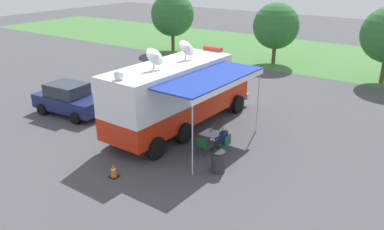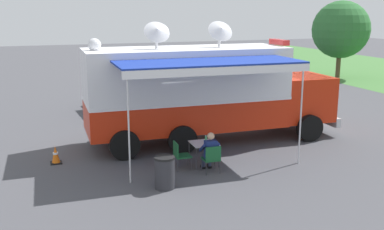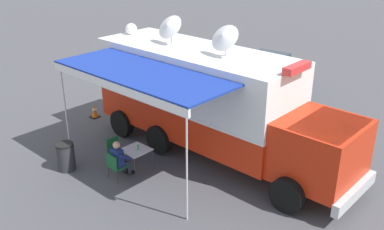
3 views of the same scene
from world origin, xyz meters
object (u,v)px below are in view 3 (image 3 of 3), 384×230
folding_table (136,151)px  traffic_cone (94,111)px  trash_bin (66,157)px  car_behind_truck (263,74)px  folding_chair_at_table (115,165)px  water_bottle (138,147)px  seated_responder (120,158)px  command_truck (212,99)px  folding_chair_beside_table (115,149)px

folding_table → traffic_cone: 4.78m
trash_bin → car_behind_truck: car_behind_truck is taller
folding_table → car_behind_truck: bearing=-174.4°
folding_chair_at_table → car_behind_truck: (-9.54, -0.81, 0.37)m
water_bottle → seated_responder: 0.68m
water_bottle → seated_responder: (0.64, -0.13, -0.18)m
car_behind_truck → traffic_cone: bearing=-27.1°
command_truck → traffic_cone: size_ratio=16.47×
seated_responder → traffic_cone: 4.99m
folding_chair_beside_table → folding_table: bearing=98.4°
trash_bin → command_truck: bearing=144.9°
folding_chair_beside_table → seated_responder: 0.95m
traffic_cone → car_behind_truck: bearing=152.9°
trash_bin → water_bottle: bearing=129.2°
command_truck → folding_table: bearing=-22.7°
folding_chair_beside_table → trash_bin: (1.30, -0.86, -0.06)m
car_behind_truck → seated_responder: bearing=5.0°
command_truck → folding_table: 2.98m
command_truck → water_bottle: (2.46, -0.96, -1.11)m
water_bottle → trash_bin: 2.34m
folding_chair_at_table → traffic_cone: 5.07m
water_bottle → folding_chair_beside_table: size_ratio=0.26×
command_truck → folding_chair_at_table: bearing=-18.3°
folding_chair_beside_table → car_behind_truck: bearing=-179.9°
command_truck → water_bottle: size_ratio=42.65×
water_bottle → folding_chair_at_table: bearing=-9.1°
command_truck → folding_chair_beside_table: command_truck is taller
seated_responder → folding_chair_at_table: bearing=-1.6°
folding_table → trash_bin: 2.24m
trash_bin → traffic_cone: trash_bin is taller
car_behind_truck → folding_chair_beside_table: bearing=0.1°
water_bottle → car_behind_truck: size_ratio=0.05×
water_bottle → traffic_cone: size_ratio=0.39×
folding_chair_beside_table → traffic_cone: size_ratio=1.50×
water_bottle → traffic_cone: water_bottle is taller
seated_responder → trash_bin: 1.87m
folding_chair_beside_table → seated_responder: size_ratio=0.70×
seated_responder → water_bottle: bearing=168.8°
traffic_cone → car_behind_truck: 7.86m
folding_table → command_truck: bearing=157.3°
traffic_cone → water_bottle: bearing=69.1°
folding_chair_beside_table → car_behind_truck: car_behind_truck is taller
folding_table → water_bottle: size_ratio=3.67×
folding_chair_at_table → folding_chair_beside_table: 1.04m
seated_responder → car_behind_truck: size_ratio=0.29×
folding_chair_at_table → command_truck: bearing=161.7°
command_truck → water_bottle: 2.86m
folding_chair_at_table → seated_responder: bearing=178.4°
folding_chair_at_table → folding_table: bearing=176.3°
water_bottle → car_behind_truck: 8.75m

